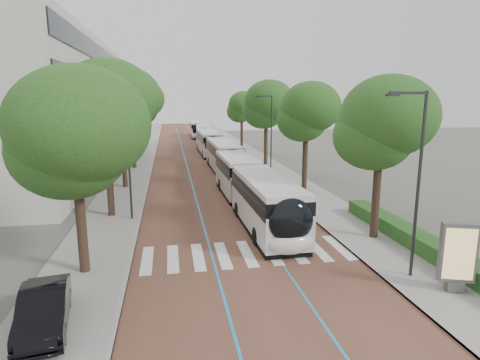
% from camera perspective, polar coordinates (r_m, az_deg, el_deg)
% --- Properties ---
extents(ground, '(160.00, 160.00, 0.00)m').
position_cam_1_polar(ground, '(19.92, 0.99, -11.54)').
color(ground, '#51544C').
rests_on(ground, ground).
extents(road, '(11.00, 140.00, 0.02)m').
position_cam_1_polar(road, '(58.61, -6.50, 3.83)').
color(road, brown).
rests_on(road, ground).
extents(sidewalk_left, '(4.00, 140.00, 0.12)m').
position_cam_1_polar(sidewalk_left, '(58.63, -13.84, 3.62)').
color(sidewalk_left, gray).
rests_on(sidewalk_left, ground).
extents(sidewalk_right, '(4.00, 140.00, 0.12)m').
position_cam_1_polar(sidewalk_right, '(59.53, 0.74, 4.07)').
color(sidewalk_right, gray).
rests_on(sidewalk_right, ground).
extents(kerb_left, '(0.20, 140.00, 0.14)m').
position_cam_1_polar(kerb_left, '(58.54, -11.99, 3.69)').
color(kerb_left, gray).
rests_on(kerb_left, ground).
extents(kerb_right, '(0.20, 140.00, 0.14)m').
position_cam_1_polar(kerb_right, '(59.20, -1.07, 4.03)').
color(kerb_right, gray).
rests_on(kerb_right, ground).
extents(zebra_crossing, '(10.55, 3.60, 0.01)m').
position_cam_1_polar(zebra_crossing, '(20.85, 1.01, -10.38)').
color(zebra_crossing, silver).
rests_on(zebra_crossing, ground).
extents(lane_line_left, '(0.12, 126.00, 0.01)m').
position_cam_1_polar(lane_line_left, '(58.53, -8.06, 3.79)').
color(lane_line_left, '#2584BA').
rests_on(lane_line_left, road).
extents(lane_line_right, '(0.12, 126.00, 0.01)m').
position_cam_1_polar(lane_line_right, '(58.73, -4.94, 3.89)').
color(lane_line_right, '#2584BA').
rests_on(lane_line_right, road).
extents(office_building, '(18.11, 40.00, 14.00)m').
position_cam_1_polar(office_building, '(48.68, -29.56, 9.12)').
color(office_building, '#ABA79E').
rests_on(office_building, ground).
extents(hedge, '(1.20, 14.00, 0.80)m').
position_cam_1_polar(hedge, '(23.15, 23.92, -7.84)').
color(hedge, '#1B4919').
rests_on(hedge, sidewalk_right).
extents(streetlight_near, '(1.82, 0.20, 8.00)m').
position_cam_1_polar(streetlight_near, '(18.34, 23.73, 1.17)').
color(streetlight_near, '#28282B').
rests_on(streetlight_near, sidewalk_right).
extents(streetlight_far, '(1.82, 0.20, 8.00)m').
position_cam_1_polar(streetlight_far, '(41.36, 4.24, 7.37)').
color(streetlight_far, '#28282B').
rests_on(streetlight_far, sidewalk_right).
extents(lamp_post_left, '(0.14, 0.14, 8.00)m').
position_cam_1_polar(lamp_post_left, '(26.37, -15.55, 3.08)').
color(lamp_post_left, '#28282B').
rests_on(lamp_post_left, sidewalk_left).
extents(trees_left, '(6.48, 60.62, 9.96)m').
position_cam_1_polar(trees_left, '(42.01, -15.68, 9.77)').
color(trees_left, black).
rests_on(trees_left, ground).
extents(trees_right, '(5.81, 46.97, 9.35)m').
position_cam_1_polar(trees_right, '(41.38, 5.81, 9.70)').
color(trees_right, black).
rests_on(trees_right, ground).
extents(lead_bus, '(2.87, 18.44, 3.20)m').
position_cam_1_polar(lead_bus, '(27.52, 1.74, -1.44)').
color(lead_bus, black).
rests_on(lead_bus, ground).
extents(bus_queued_0, '(2.70, 12.43, 3.20)m').
position_cam_1_polar(bus_queued_0, '(43.12, -2.27, 3.29)').
color(bus_queued_0, silver).
rests_on(bus_queued_0, ground).
extents(bus_queued_1, '(2.66, 12.42, 3.20)m').
position_cam_1_polar(bus_queued_1, '(56.93, -4.46, 5.28)').
color(bus_queued_1, silver).
rests_on(bus_queued_1, ground).
extents(bus_queued_2, '(3.27, 12.53, 3.20)m').
position_cam_1_polar(bus_queued_2, '(69.05, -5.15, 6.37)').
color(bus_queued_2, silver).
rests_on(bus_queued_2, ground).
extents(bus_queued_3, '(2.71, 12.43, 3.20)m').
position_cam_1_polar(bus_queued_3, '(82.69, -6.18, 7.19)').
color(bus_queued_3, silver).
rests_on(bus_queued_3, ground).
extents(ad_panel, '(1.43, 0.80, 2.87)m').
position_cam_1_polar(ad_panel, '(18.49, 28.53, -9.47)').
color(ad_panel, '#59595B').
rests_on(ad_panel, sidewalk_right).
extents(parked_car, '(2.18, 4.45, 1.40)m').
position_cam_1_polar(parked_car, '(15.69, -26.13, -16.16)').
color(parked_car, black).
rests_on(parked_car, sidewalk_left).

